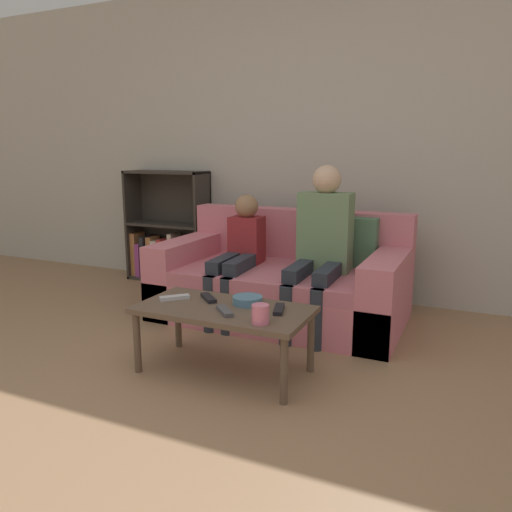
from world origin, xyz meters
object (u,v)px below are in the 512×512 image
couch (283,283)px  bookshelf (167,241)px  coffee_table (224,314)px  tv_remote_1 (225,311)px  cup_near (260,314)px  tv_remote_2 (175,298)px  tv_remote_0 (208,298)px  tv_remote_3 (279,309)px  snack_bowl (248,300)px  person_child (239,250)px  person_adult (322,238)px

couch → bookshelf: 1.53m
coffee_table → tv_remote_1: (0.05, -0.08, 0.05)m
cup_near → bookshelf: bearing=134.9°
bookshelf → couch: bearing=-22.0°
cup_near → tv_remote_2: (-0.62, 0.17, -0.04)m
tv_remote_0 → tv_remote_2: (-0.18, -0.08, 0.00)m
tv_remote_3 → snack_bowl: 0.21m
tv_remote_1 → tv_remote_2: size_ratio=1.00×
cup_near → tv_remote_0: size_ratio=0.62×
tv_remote_1 → tv_remote_2: same height
bookshelf → tv_remote_1: (1.52, -1.69, 0.01)m
tv_remote_3 → snack_bowl: size_ratio=1.05×
person_child → tv_remote_1: size_ratio=5.84×
person_child → tv_remote_1: (0.40, -0.98, -0.12)m
tv_remote_1 → couch: bearing=50.7°
tv_remote_2 → tv_remote_3: 0.63m
tv_remote_0 → tv_remote_2: size_ratio=1.01×
snack_bowl → person_child: bearing=119.4°
person_adult → coffee_table: bearing=-106.6°
coffee_table → tv_remote_0: 0.18m
tv_remote_1 → tv_remote_2: bearing=120.8°
tv_remote_2 → tv_remote_0: bearing=67.6°
person_child → tv_remote_2: (0.02, -0.88, -0.12)m
bookshelf → tv_remote_0: size_ratio=6.65×
snack_bowl → tv_remote_2: bearing=-167.4°
tv_remote_2 → tv_remote_3: (0.63, 0.05, 0.00)m
person_child → snack_bowl: bearing=-63.8°
bookshelf → person_adult: (1.73, -0.66, 0.25)m
bookshelf → tv_remote_3: bearing=-41.1°
tv_remote_3 → cup_near: bearing=-109.5°
tv_remote_2 → snack_bowl: size_ratio=0.92×
couch → tv_remote_0: couch is taller
person_adult → tv_remote_0: person_adult is taller
tv_remote_0 → tv_remote_1: bearing=-87.5°
couch → tv_remote_1: 1.13m
person_adult → tv_remote_2: (-0.59, -0.94, -0.24)m
person_adult → tv_remote_3: bearing=-88.6°
couch → tv_remote_3: 1.05m
person_adult → cup_near: 1.12m
couch → person_child: person_child is taller
tv_remote_1 → snack_bowl: bearing=32.7°
coffee_table → person_adult: person_adult is taller
couch → tv_remote_2: bearing=-104.8°
cup_near → tv_remote_1: size_ratio=0.63×
couch → tv_remote_3: (0.36, -0.98, 0.13)m
couch → snack_bowl: (0.15, -0.93, 0.14)m
couch → person_child: bearing=-154.5°
tv_remote_3 → snack_bowl: (-0.21, 0.05, 0.01)m
tv_remote_2 → snack_bowl: 0.43m
tv_remote_1 → tv_remote_3: size_ratio=0.87×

